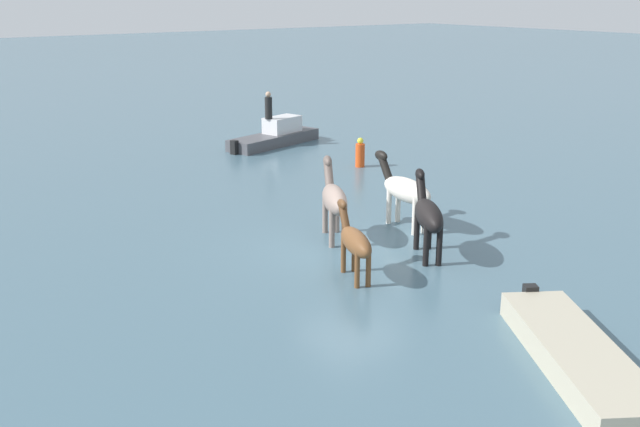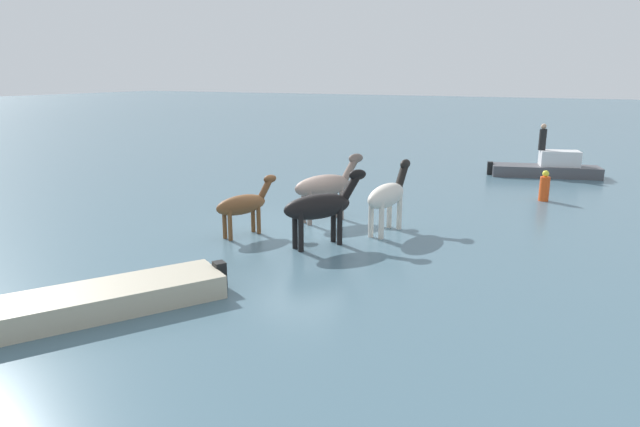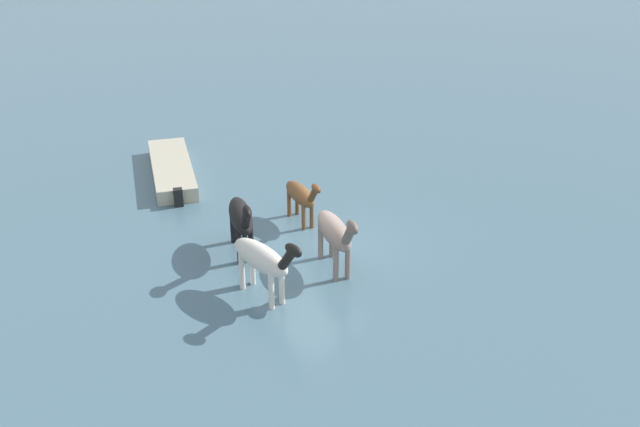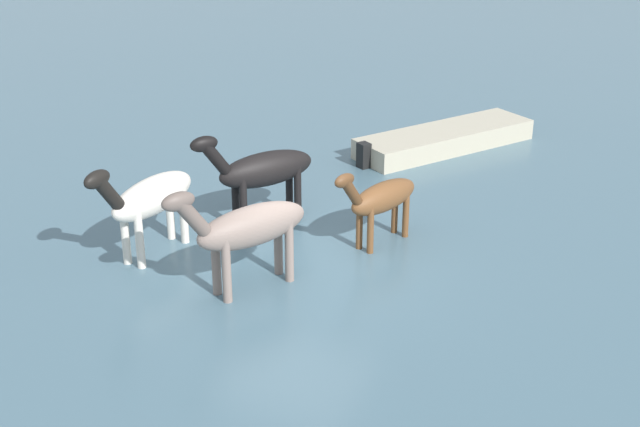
# 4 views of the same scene
# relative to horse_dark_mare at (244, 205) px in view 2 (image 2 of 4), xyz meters

# --- Properties ---
(ground_plane) EXTENTS (201.89, 201.89, 0.00)m
(ground_plane) POSITION_rel_horse_dark_mare_xyz_m (-1.04, -1.46, -0.92)
(ground_plane) COLOR #476675
(horse_dark_mare) EXTENTS (1.04, 2.13, 1.67)m
(horse_dark_mare) POSITION_rel_horse_dark_mare_xyz_m (0.00, 0.00, 0.00)
(horse_dark_mare) COLOR brown
(horse_dark_mare) RESTS_ON ground_plane
(horse_dun_straggler) EXTENTS (1.62, 2.52, 2.06)m
(horse_dun_straggler) POSITION_rel_horse_dark_mare_xyz_m (-1.35, -2.59, 0.21)
(horse_dun_straggler) COLOR gray
(horse_dun_straggler) RESTS_ON ground_plane
(horse_gray_outer) EXTENTS (0.79, 2.63, 2.03)m
(horse_gray_outer) POSITION_rel_horse_dark_mare_xyz_m (-3.58, -2.19, 0.20)
(horse_gray_outer) COLOR silver
(horse_gray_outer) RESTS_ON ground_plane
(horse_chestnut_trailing) EXTENTS (1.73, 2.40, 2.02)m
(horse_chestnut_trailing) POSITION_rel_horse_dark_mare_xyz_m (-2.44, -0.09, 0.19)
(horse_chestnut_trailing) COLOR black
(horse_chestnut_trailing) RESTS_ON ground_plane
(boat_motor_center) EXTENTS (4.94, 2.48, 1.34)m
(boat_motor_center) POSITION_rel_horse_dark_mare_xyz_m (-6.92, -14.26, -0.61)
(boat_motor_center) COLOR #4C4C51
(boat_motor_center) RESTS_ON ground_plane
(boat_launch_far) EXTENTS (3.59, 4.68, 0.74)m
(boat_launch_far) POSITION_rel_horse_dark_mare_xyz_m (-0.57, 5.71, -0.75)
(boat_launch_far) COLOR #B7AD93
(boat_launch_far) RESTS_ON ground_plane
(person_helmsman_aft) EXTENTS (0.32, 0.32, 1.19)m
(person_helmsman_aft) POSITION_rel_horse_dark_mare_xyz_m (-6.59, -14.24, 0.82)
(person_helmsman_aft) COLOR black
(person_helmsman_aft) RESTS_ON boat_motor_center
(buoy_channel_marker) EXTENTS (0.36, 0.36, 1.14)m
(buoy_channel_marker) POSITION_rel_horse_dark_mare_xyz_m (-7.30, -8.78, -0.41)
(buoy_channel_marker) COLOR #E54C19
(buoy_channel_marker) RESTS_ON ground_plane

